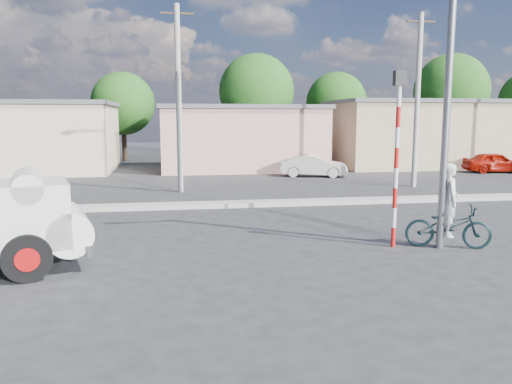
{
  "coord_description": "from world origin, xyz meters",
  "views": [
    {
      "loc": [
        -2.19,
        -10.08,
        3.21
      ],
      "look_at": [
        -0.12,
        2.73,
        1.3
      ],
      "focal_mm": 35.0,
      "sensor_mm": 36.0,
      "label": 1
    }
  ],
  "objects": [
    {
      "name": "ground_plane",
      "position": [
        0.0,
        0.0,
        0.0
      ],
      "size": [
        120.0,
        120.0,
        0.0
      ],
      "primitive_type": "plane",
      "color": "#262628",
      "rests_on": "ground"
    },
    {
      "name": "median",
      "position": [
        0.0,
        8.0,
        0.08
      ],
      "size": [
        40.0,
        0.8,
        0.16
      ],
      "primitive_type": "cube",
      "color": "#99968E",
      "rests_on": "ground"
    },
    {
      "name": "bicycle",
      "position": [
        4.51,
        1.2,
        0.54
      ],
      "size": [
        2.19,
        1.39,
        1.09
      ],
      "primitive_type": "imported",
      "rotation": [
        0.0,
        0.0,
        1.22
      ],
      "color": "black",
      "rests_on": "ground"
    },
    {
      "name": "cyclist",
      "position": [
        4.51,
        1.2,
        0.92
      ],
      "size": [
        0.64,
        0.78,
        1.83
      ],
      "primitive_type": "imported",
      "rotation": [
        0.0,
        0.0,
        1.22
      ],
      "color": "silver",
      "rests_on": "ground"
    },
    {
      "name": "car_cream",
      "position": [
        5.44,
        16.79,
        0.61
      ],
      "size": [
        3.92,
        2.35,
        1.22
      ],
      "primitive_type": "imported",
      "rotation": [
        0.0,
        0.0,
        1.26
      ],
      "color": "beige",
      "rests_on": "ground"
    },
    {
      "name": "car_red",
      "position": [
        16.75,
        17.1,
        0.61
      ],
      "size": [
        3.79,
        2.01,
        1.23
      ],
      "primitive_type": "imported",
      "rotation": [
        0.0,
        0.0,
        1.41
      ],
      "color": "#960E03",
      "rests_on": "ground"
    },
    {
      "name": "traffic_pole",
      "position": [
        3.2,
        1.5,
        2.59
      ],
      "size": [
        0.28,
        0.18,
        4.36
      ],
      "color": "red",
      "rests_on": "ground"
    },
    {
      "name": "streetlight",
      "position": [
        4.14,
        1.2,
        4.96
      ],
      "size": [
        2.34,
        0.22,
        9.0
      ],
      "color": "slate",
      "rests_on": "ground"
    },
    {
      "name": "building_row",
      "position": [
        1.1,
        22.0,
        2.13
      ],
      "size": [
        37.8,
        7.3,
        4.44
      ],
      "color": "beige",
      "rests_on": "ground"
    },
    {
      "name": "tree_row",
      "position": [
        7.45,
        28.53,
        4.96
      ],
      "size": [
        51.24,
        7.43,
        8.42
      ],
      "color": "#38281E",
      "rests_on": "ground"
    },
    {
      "name": "utility_poles",
      "position": [
        3.25,
        12.0,
        4.07
      ],
      "size": [
        35.4,
        0.24,
        8.0
      ],
      "color": "#99968E",
      "rests_on": "ground"
    }
  ]
}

